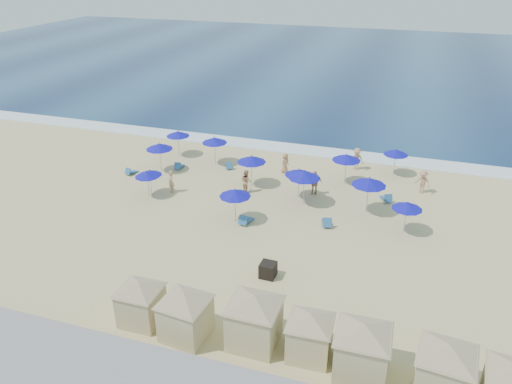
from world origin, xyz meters
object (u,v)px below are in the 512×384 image
at_px(trash_bin, 268,270).
at_px(beachgoer_4, 285,163).
at_px(beachgoer_0, 171,182).
at_px(beachgoer_3, 423,182).
at_px(umbrella_6, 235,193).
at_px(beachgoer_1, 246,181).
at_px(cabana_4, 363,343).
at_px(umbrella_1, 150,173).
at_px(cabana_0, 140,297).
at_px(umbrella_12, 396,152).
at_px(beachgoer_5, 357,159).
at_px(umbrella_4, 215,140).
at_px(umbrella_8, 304,175).
at_px(beachgoer_2, 315,183).
at_px(umbrella_10, 369,182).
at_px(umbrella_9, 347,157).
at_px(cabana_1, 185,309).
at_px(cabana_3, 310,329).
at_px(umbrella_3, 147,174).
at_px(umbrella_11, 407,206).
at_px(umbrella_2, 178,134).
at_px(umbrella_5, 252,159).
at_px(umbrella_0, 159,146).
at_px(cabana_2, 254,313).
at_px(umbrella_7, 299,172).
at_px(cabana_5, 446,364).

bearing_deg(trash_bin, beachgoer_4, 103.34).
height_order(beachgoer_0, beachgoer_3, beachgoer_3).
bearing_deg(umbrella_6, trash_bin, -53.89).
bearing_deg(beachgoer_3, beachgoer_1, -136.99).
bearing_deg(cabana_4, umbrella_1, 143.30).
bearing_deg(beachgoer_0, beachgoer_1, 67.19).
relative_size(cabana_0, umbrella_12, 1.80).
height_order(trash_bin, cabana_0, cabana_0).
xyz_separation_m(beachgoer_4, beachgoer_5, (5.46, 2.40, 0.10)).
distance_m(trash_bin, umbrella_4, 16.91).
xyz_separation_m(umbrella_6, umbrella_8, (3.74, 3.90, 0.20)).
distance_m(cabana_0, beachgoer_2, 17.27).
relative_size(cabana_4, umbrella_4, 1.92).
bearing_deg(umbrella_10, beachgoer_5, 103.27).
bearing_deg(beachgoer_3, beachgoer_4, -157.05).
relative_size(trash_bin, umbrella_9, 0.34).
bearing_deg(cabana_1, umbrella_4, 108.64).
xyz_separation_m(umbrella_4, beachgoer_4, (6.12, 0.07, -1.29)).
height_order(cabana_3, umbrella_9, cabana_3).
bearing_deg(beachgoer_4, umbrella_3, 150.01).
height_order(umbrella_11, beachgoer_4, umbrella_11).
relative_size(umbrella_10, beachgoer_4, 1.61).
xyz_separation_m(umbrella_2, beachgoer_2, (13.04, -3.94, -1.09)).
xyz_separation_m(umbrella_2, umbrella_5, (8.10, -3.93, 0.17)).
height_order(umbrella_0, beachgoer_1, umbrella_0).
relative_size(cabana_0, beachgoer_0, 2.35).
height_order(umbrella_4, umbrella_10, umbrella_10).
relative_size(umbrella_0, umbrella_6, 1.03).
height_order(umbrella_6, beachgoer_0, umbrella_6).
bearing_deg(umbrella_12, beachgoer_0, -151.35).
distance_m(umbrella_4, beachgoer_1, 6.26).
relative_size(umbrella_2, umbrella_11, 1.05).
xyz_separation_m(cabana_2, umbrella_0, (-13.56, 16.53, 0.47)).
relative_size(trash_bin, cabana_0, 0.21).
bearing_deg(umbrella_7, beachgoer_4, 117.09).
relative_size(cabana_1, umbrella_2, 1.86).
bearing_deg(cabana_1, cabana_3, 5.76).
bearing_deg(umbrella_0, umbrella_2, 91.99).
xyz_separation_m(cabana_5, umbrella_5, (-13.78, 16.69, 0.54)).
relative_size(umbrella_3, beachgoer_5, 1.10).
xyz_separation_m(trash_bin, cabana_4, (5.82, -5.53, 1.26)).
relative_size(cabana_3, umbrella_11, 1.83).
bearing_deg(cabana_1, cabana_4, 1.51).
xyz_separation_m(cabana_3, umbrella_7, (-4.25, 15.28, 0.57)).
distance_m(umbrella_4, umbrella_7, 9.21).
bearing_deg(umbrella_12, umbrella_8, -128.26).
bearing_deg(umbrella_1, beachgoer_3, 18.98).
distance_m(cabana_3, umbrella_9, 18.87).
bearing_deg(umbrella_5, cabana_5, -50.45).
relative_size(cabana_1, umbrella_7, 1.85).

